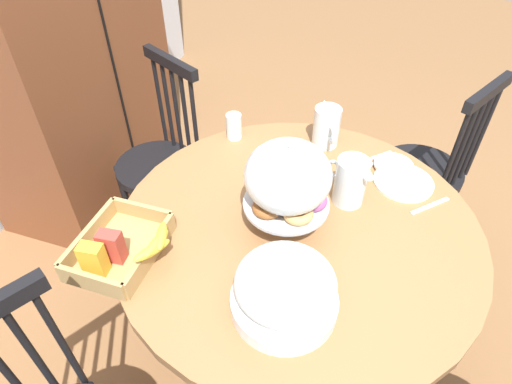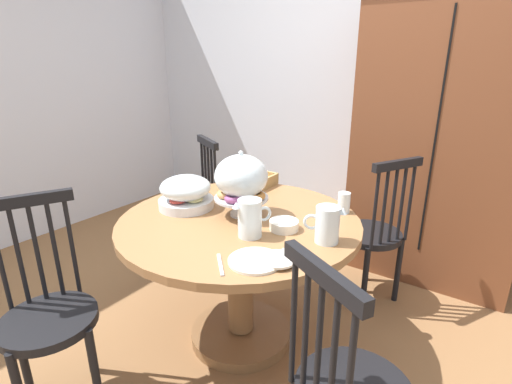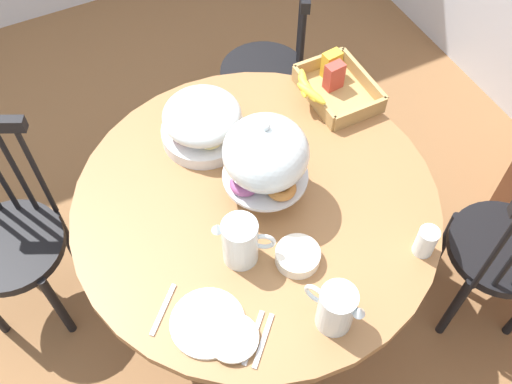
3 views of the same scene
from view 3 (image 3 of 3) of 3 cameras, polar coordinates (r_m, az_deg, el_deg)
ground_plane at (r=2.55m, az=-1.06°, el=-12.77°), size 10.00×10.00×0.00m
dining_table at (r=2.13m, az=0.00°, el=-3.97°), size 1.23×1.23×0.74m
windsor_chair_near_window at (r=2.78m, az=1.24°, el=11.46°), size 0.45×0.45×0.97m
windsor_chair_by_cabinet at (r=2.39m, az=-22.58°, el=-4.34°), size 0.44×0.45×0.97m
windsor_chair_far_side at (r=2.37m, az=22.86°, el=-5.50°), size 0.45×0.45×0.97m
pastry_stand_with_dome at (r=1.82m, az=0.93°, el=3.50°), size 0.28×0.28×0.34m
fruit_platter_covered at (r=2.07m, az=-5.21°, el=6.82°), size 0.30×0.30×0.18m
orange_juice_pitcher at (r=1.70m, az=7.72°, el=-11.22°), size 0.18×0.11×0.17m
milk_pitcher at (r=1.78m, az=-1.52°, el=-4.96°), size 0.12×0.18×0.18m
cereal_basket at (r=2.27m, az=7.47°, el=10.20°), size 0.32×0.30×0.12m
china_plate_large at (r=1.75m, az=-4.72°, el=-12.52°), size 0.22×0.22×0.01m
china_plate_small at (r=1.72m, az=-2.26°, el=-13.94°), size 0.15×0.15×0.01m
cereal_bowl at (r=1.83m, az=4.06°, el=-6.23°), size 0.14×0.14×0.04m
drinking_glass at (r=1.89m, az=16.14°, el=-4.62°), size 0.06×0.06×0.11m
table_knife at (r=1.73m, az=-0.26°, el=-13.92°), size 0.13×0.13×0.01m
dinner_fork at (r=1.73m, az=0.71°, el=-14.20°), size 0.13×0.13×0.01m
soup_spoon at (r=1.79m, az=-8.99°, el=-11.17°), size 0.13×0.13×0.01m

